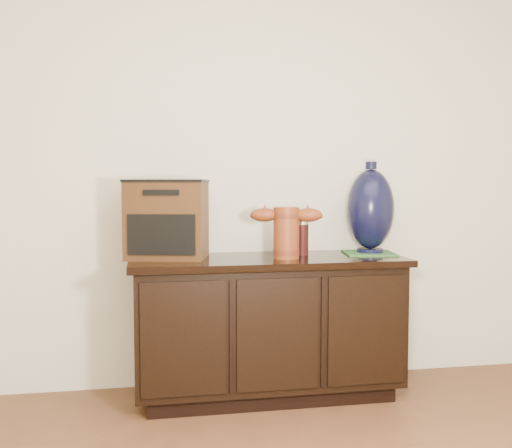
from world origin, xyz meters
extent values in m
plane|color=white|center=(0.00, 2.50, 1.30)|extent=(4.50, 0.00, 4.50)
cube|color=black|center=(0.00, 2.23, 0.04)|extent=(1.29, 0.45, 0.08)
cube|color=black|center=(0.00, 2.23, 0.40)|extent=(1.40, 0.50, 0.64)
cube|color=black|center=(0.00, 2.23, 0.74)|extent=(1.46, 0.56, 0.03)
cube|color=black|center=(-0.47, 1.97, 0.40)|extent=(0.41, 0.01, 0.56)
cube|color=black|center=(0.00, 1.97, 0.40)|extent=(0.41, 0.01, 0.56)
cube|color=black|center=(0.47, 1.97, 0.40)|extent=(0.41, 0.01, 0.56)
cylinder|color=brown|center=(0.09, 2.17, 0.89)|extent=(0.16, 0.16, 0.27)
cylinder|color=#3B130B|center=(0.09, 2.17, 0.79)|extent=(0.17, 0.17, 0.03)
cylinder|color=#3B130B|center=(0.09, 2.17, 0.98)|extent=(0.17, 0.17, 0.03)
ellipsoid|color=brown|center=(-0.03, 2.19, 0.98)|extent=(0.16, 0.10, 0.07)
ellipsoid|color=brown|center=(0.20, 2.14, 0.98)|extent=(0.16, 0.10, 0.07)
cube|color=#412510|center=(-0.52, 2.31, 0.96)|extent=(0.46, 0.40, 0.40)
cube|color=black|center=(-0.56, 2.15, 0.89)|extent=(0.34, 0.09, 0.21)
cube|color=black|center=(-0.52, 2.31, 1.16)|extent=(0.48, 0.42, 0.01)
cube|color=#34692F|center=(0.59, 2.28, 0.76)|extent=(0.31, 0.31, 0.01)
cylinder|color=black|center=(0.60, 2.28, 0.77)|extent=(0.15, 0.15, 0.02)
ellipsoid|color=black|center=(0.60, 2.28, 1.01)|extent=(0.30, 0.30, 0.44)
cylinder|color=black|center=(0.60, 2.28, 1.25)|extent=(0.06, 0.06, 0.04)
cylinder|color=#4F100D|center=(0.21, 2.29, 0.84)|extent=(0.07, 0.07, 0.17)
cylinder|color=silver|center=(0.21, 2.29, 0.94)|extent=(0.06, 0.06, 0.03)
camera|label=1|loc=(-0.65, -0.88, 1.16)|focal=42.00mm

